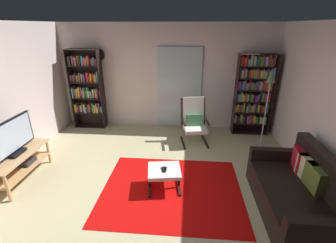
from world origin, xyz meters
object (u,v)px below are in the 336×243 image
(bookshelf_near_sofa, at_px, (253,92))
(tv_remote, at_px, (163,170))
(leather_sofa, at_px, (300,193))
(floor_lamp_by_shelf, at_px, (270,86))
(television, at_px, (12,138))
(bookshelf_near_tv, at_px, (87,87))
(cell_phone, at_px, (165,169))
(lounge_armchair, at_px, (194,120))
(ottoman, at_px, (164,173))
(tv_stand, at_px, (19,162))
(wall_clock, at_px, (99,55))

(bookshelf_near_sofa, xyz_separation_m, tv_remote, (-1.91, -2.43, -0.67))
(leather_sofa, height_order, floor_lamp_by_shelf, floor_lamp_by_shelf)
(television, bearing_deg, floor_lamp_by_shelf, 19.19)
(floor_lamp_by_shelf, bearing_deg, bookshelf_near_tv, 168.47)
(bookshelf_near_tv, relative_size, cell_phone, 14.31)
(bookshelf_near_tv, distance_m, lounge_armchair, 2.85)
(ottoman, bearing_deg, bookshelf_near_sofa, 51.69)
(tv_stand, xyz_separation_m, ottoman, (2.53, -0.06, -0.03))
(ottoman, xyz_separation_m, wall_clock, (-1.86, 2.61, 1.55))
(tv_stand, xyz_separation_m, television, (0.00, -0.02, 0.46))
(wall_clock, bearing_deg, ottoman, -54.53)
(tv_stand, xyz_separation_m, bookshelf_near_tv, (0.32, 2.40, 0.73))
(tv_remote, xyz_separation_m, cell_phone, (0.02, 0.03, -0.00))
(television, relative_size, wall_clock, 3.49)
(tv_stand, bearing_deg, television, -84.01)
(bookshelf_near_sofa, height_order, ottoman, bookshelf_near_sofa)
(bookshelf_near_sofa, bearing_deg, wall_clock, 176.73)
(tv_stand, height_order, cell_phone, tv_stand)
(ottoman, bearing_deg, cell_phone, -57.10)
(tv_stand, bearing_deg, floor_lamp_by_shelf, 18.94)
(television, bearing_deg, cell_phone, -1.04)
(bookshelf_near_tv, distance_m, ottoman, 3.40)
(ottoman, relative_size, tv_remote, 4.07)
(wall_clock, bearing_deg, floor_lamp_by_shelf, -14.67)
(leather_sofa, bearing_deg, bookshelf_near_sofa, 91.43)
(television, xyz_separation_m, wall_clock, (0.66, 2.58, 1.06))
(bookshelf_near_tv, relative_size, ottoman, 3.42)
(lounge_armchair, xyz_separation_m, floor_lamp_by_shelf, (1.48, -0.18, 0.85))
(floor_lamp_by_shelf, bearing_deg, ottoman, -140.98)
(bookshelf_near_sofa, bearing_deg, floor_lamp_by_shelf, -83.68)
(bookshelf_near_tv, height_order, cell_phone, bookshelf_near_tv)
(bookshelf_near_sofa, height_order, cell_phone, bookshelf_near_sofa)
(bookshelf_near_tv, distance_m, floor_lamp_by_shelf, 4.29)
(floor_lamp_by_shelf, height_order, wall_clock, wall_clock)
(leather_sofa, xyz_separation_m, cell_phone, (-1.96, 0.36, 0.05))
(cell_phone, relative_size, wall_clock, 0.48)
(leather_sofa, relative_size, cell_phone, 12.27)
(leather_sofa, relative_size, floor_lamp_by_shelf, 0.99)
(floor_lamp_by_shelf, bearing_deg, lounge_armchair, 172.95)
(bookshelf_near_sofa, relative_size, ottoman, 3.30)
(tv_stand, height_order, lounge_armchair, lounge_armchair)
(ottoman, distance_m, floor_lamp_by_shelf, 2.77)
(bookshelf_near_sofa, relative_size, tv_remote, 13.44)
(lounge_armchair, xyz_separation_m, ottoman, (-0.50, -1.79, -0.23))
(leather_sofa, distance_m, ottoman, 2.00)
(lounge_armchair, height_order, tv_remote, lounge_armchair)
(lounge_armchair, distance_m, ottoman, 1.87)
(tv_stand, height_order, ottoman, tv_stand)
(leather_sofa, bearing_deg, tv_stand, 174.51)
(leather_sofa, distance_m, lounge_armchair, 2.62)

